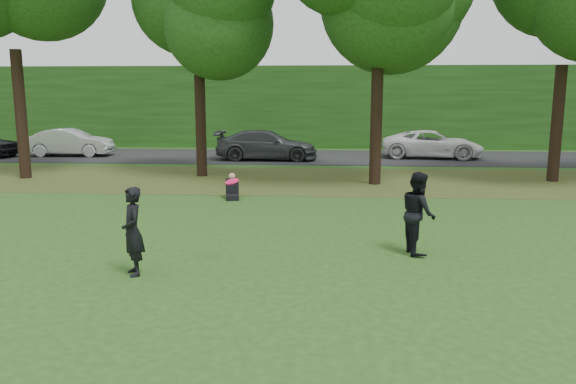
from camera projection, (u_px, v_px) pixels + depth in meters
The scene contains 9 objects.
ground at pixel (194, 299), 9.48m from camera, with size 120.00×120.00×0.00m, color #254A17.
leaf_litter at pixel (272, 180), 22.24m from camera, with size 60.00×7.00×0.01m, color #51471D.
street at pixel (287, 157), 30.10m from camera, with size 70.00×7.00×0.02m, color black.
far_hedge at pixel (294, 107), 35.55m from camera, with size 70.00×3.00×5.00m, color #1E4313.
player_left at pixel (133, 231), 10.62m from camera, with size 0.62×0.41×1.70m, color black.
player_right at pixel (418, 213), 12.05m from camera, with size 0.87×0.68×1.79m, color black.
parked_cars at pixel (272, 144), 29.25m from camera, with size 38.54×3.97×1.51m.
frisbee at pixel (232, 182), 11.01m from camera, with size 0.37×0.36×0.12m.
seated_person at pixel (232, 189), 18.37m from camera, with size 0.55×0.80×0.83m.
Camera 1 is at (2.23, -8.87, 3.47)m, focal length 35.00 mm.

